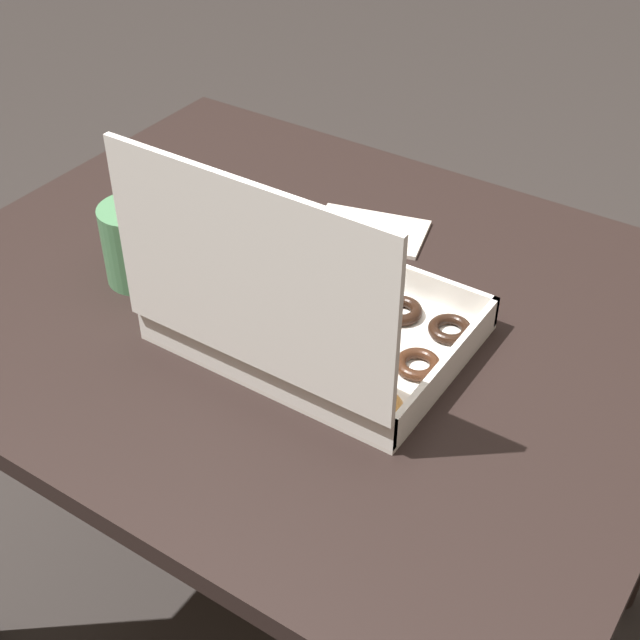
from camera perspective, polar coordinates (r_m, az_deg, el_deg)
ground_plane at (r=1.73m, az=-0.78°, el=-18.69°), size 8.00×8.00×0.00m
dining_table at (r=1.25m, az=-1.03°, el=-2.65°), size 1.02×0.83×0.75m
donut_box at (r=1.06m, az=-1.44°, el=0.59°), size 0.36×0.27×0.28m
coffee_mug at (r=1.21m, az=-11.66°, el=4.90°), size 0.09×0.09×0.11m
paper_napkin at (r=1.31m, az=3.20°, el=5.74°), size 0.18×0.14×0.01m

